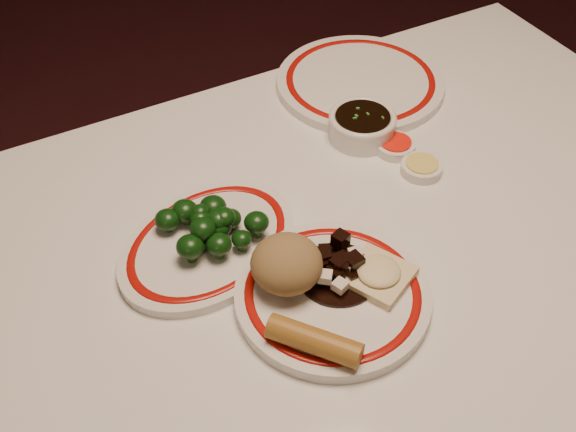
# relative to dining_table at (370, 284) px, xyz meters

# --- Properties ---
(dining_table) EXTENTS (1.20, 0.90, 0.75)m
(dining_table) POSITION_rel_dining_table_xyz_m (0.00, 0.00, 0.00)
(dining_table) COLOR white
(dining_table) RESTS_ON ground
(main_plate) EXTENTS (0.31, 0.31, 0.02)m
(main_plate) POSITION_rel_dining_table_xyz_m (-0.11, -0.06, 0.10)
(main_plate) COLOR silver
(main_plate) RESTS_ON dining_table
(rice_mound) EXTENTS (0.09, 0.09, 0.07)m
(rice_mound) POSITION_rel_dining_table_xyz_m (-0.15, -0.02, 0.14)
(rice_mound) COLOR olive
(rice_mound) RESTS_ON main_plate
(spring_roll) EXTENTS (0.10, 0.11, 0.03)m
(spring_roll) POSITION_rel_dining_table_xyz_m (-0.17, -0.13, 0.13)
(spring_roll) COLOR #9F6E27
(spring_roll) RESTS_ON main_plate
(fried_wonton) EXTENTS (0.10, 0.10, 0.02)m
(fried_wonton) POSITION_rel_dining_table_xyz_m (-0.04, -0.07, 0.12)
(fried_wonton) COLOR beige
(fried_wonton) RESTS_ON main_plate
(stirfry_heap) EXTENTS (0.11, 0.11, 0.03)m
(stirfry_heap) POSITION_rel_dining_table_xyz_m (-0.09, -0.04, 0.12)
(stirfry_heap) COLOR black
(stirfry_heap) RESTS_ON main_plate
(broccoli_plate) EXTENTS (0.33, 0.31, 0.02)m
(broccoli_plate) POSITION_rel_dining_table_xyz_m (-0.21, 0.10, 0.10)
(broccoli_plate) COLOR silver
(broccoli_plate) RESTS_ON dining_table
(broccoli_pile) EXTENTS (0.14, 0.12, 0.05)m
(broccoli_pile) POSITION_rel_dining_table_xyz_m (-0.20, 0.10, 0.13)
(broccoli_pile) COLOR #23471C
(broccoli_pile) RESTS_ON broccoli_plate
(soy_bowl) EXTENTS (0.11, 0.11, 0.04)m
(soy_bowl) POSITION_rel_dining_table_xyz_m (0.11, 0.21, 0.11)
(soy_bowl) COLOR silver
(soy_bowl) RESTS_ON dining_table
(sweet_sour_dish) EXTENTS (0.06, 0.06, 0.02)m
(sweet_sour_dish) POSITION_rel_dining_table_xyz_m (0.14, 0.15, 0.10)
(sweet_sour_dish) COLOR silver
(sweet_sour_dish) RESTS_ON dining_table
(mustard_dish) EXTENTS (0.06, 0.06, 0.02)m
(mustard_dish) POSITION_rel_dining_table_xyz_m (0.14, 0.09, 0.10)
(mustard_dish) COLOR silver
(mustard_dish) RESTS_ON dining_table
(far_plate) EXTENTS (0.33, 0.33, 0.02)m
(far_plate) POSITION_rel_dining_table_xyz_m (0.18, 0.33, 0.10)
(far_plate) COLOR silver
(far_plate) RESTS_ON dining_table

